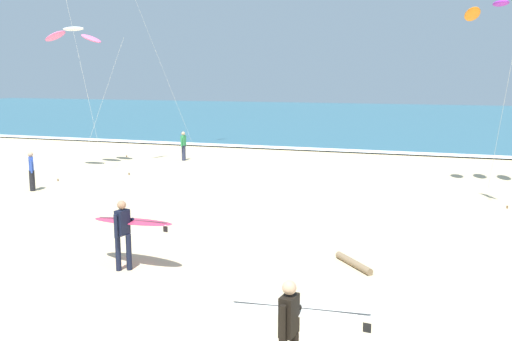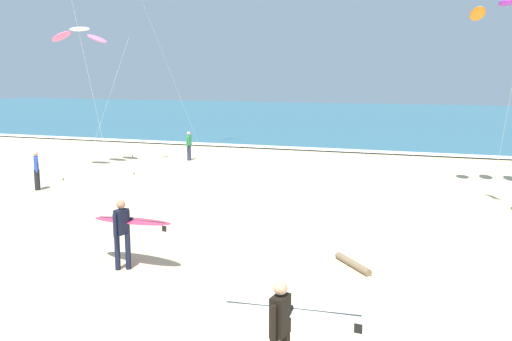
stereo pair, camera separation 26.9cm
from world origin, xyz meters
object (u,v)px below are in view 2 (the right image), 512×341
Objects in this scene: surfer_trailing at (127,225)px; kite_arc_ivory_mid at (80,35)px; bystander_blue_top at (37,170)px; bystander_green_top at (189,146)px; kite_arc_violet_high at (506,10)px; driftwood_log at (353,264)px; surfer_lead at (285,319)px.

surfer_trailing is 0.35× the size of kite_arc_ivory_mid.
bystander_blue_top is at bearing -73.33° from kite_arc_ivory_mid.
bystander_blue_top is (1.60, -5.34, -5.73)m from kite_arc_ivory_mid.
bystander_green_top is at bearing 77.68° from bystander_blue_top.
surfer_trailing is 0.32× the size of kite_arc_violet_high.
bystander_green_top is (-15.35, 3.24, -6.28)m from kite_arc_violet_high.
driftwood_log is (13.81, -4.99, -0.73)m from bystander_blue_top.
surfer_trailing reaches higher than bystander_blue_top.
bystander_blue_top is at bearing 142.36° from surfer_lead.
kite_arc_violet_high is at bearing 78.06° from surfer_lead.
kite_arc_violet_high reaches higher than bystander_blue_top.
surfer_trailing is 1.51× the size of bystander_green_top.
driftwood_log is (11.73, -14.49, -0.73)m from bystander_green_top.
surfer_lead is 0.34× the size of kite_arc_violet_high.
bystander_blue_top is (-8.68, 6.87, -0.24)m from surfer_trailing.
bystander_blue_top reaches higher than driftwood_log.
kite_arc_violet_high reaches higher than bystander_green_top.
kite_arc_ivory_mid is 7.98m from bystander_green_top.
surfer_lead is 0.37× the size of kite_arc_ivory_mid.
driftwood_log is at bearing -33.84° from kite_arc_ivory_mid.
bystander_green_top is 1.00× the size of bystander_blue_top.
surfer_lead is at bearing -36.41° from surfer_trailing.
surfer_trailing reaches higher than bystander_green_top.
kite_arc_violet_high is 4.69× the size of bystander_blue_top.
surfer_lead is 6.41m from surfer_trailing.
surfer_lead is 1.60× the size of bystander_green_top.
surfer_lead is 22.92m from kite_arc_ivory_mid.
bystander_blue_top is at bearing 160.14° from driftwood_log.
bystander_green_top is at bearing 48.54° from kite_arc_ivory_mid.
surfer_lead is at bearing -37.64° from bystander_blue_top.
driftwood_log is at bearing -51.00° from bystander_green_top.
kite_arc_violet_high reaches higher than surfer_trailing.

